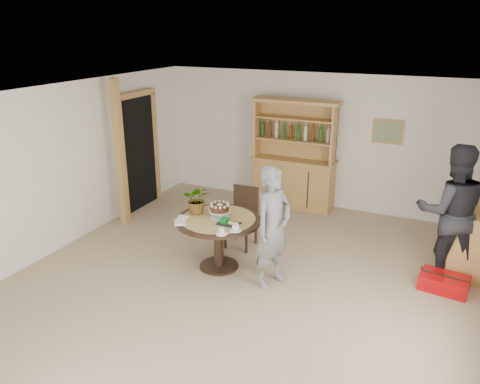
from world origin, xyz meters
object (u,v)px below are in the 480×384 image
(dining_chair, at_px, (243,213))
(adult_person, at_px, (451,212))
(teen_boy, at_px, (273,227))
(sideboard, at_px, (469,236))
(hutch, at_px, (294,171))
(dining_table, at_px, (218,229))
(red_suitcase, at_px, (444,283))

(dining_chair, distance_m, adult_person, 2.96)
(teen_boy, bearing_deg, sideboard, -34.47)
(sideboard, xyz_separation_m, teen_boy, (-2.36, -1.63, 0.35))
(adult_person, bearing_deg, hutch, -44.64)
(adult_person, bearing_deg, teen_boy, 16.85)
(adult_person, bearing_deg, dining_table, 7.32)
(hutch, distance_m, sideboard, 3.29)
(dining_chair, bearing_deg, adult_person, 6.70)
(hutch, bearing_deg, dining_chair, -95.05)
(hutch, relative_size, dining_table, 1.70)
(sideboard, bearing_deg, adult_person, -125.54)
(teen_boy, distance_m, adult_person, 2.41)
(sideboard, distance_m, red_suitcase, 0.94)
(adult_person, bearing_deg, sideboard, -139.27)
(sideboard, relative_size, teen_boy, 0.77)
(dining_table, bearing_deg, teen_boy, -6.71)
(hutch, bearing_deg, red_suitcase, -36.55)
(dining_chair, xyz_separation_m, teen_boy, (0.85, -0.93, 0.28))
(sideboard, height_order, adult_person, adult_person)
(teen_boy, bearing_deg, dining_table, 104.22)
(dining_table, bearing_deg, sideboard, 25.47)
(dining_chair, bearing_deg, red_suitcase, -1.65)
(adult_person, xyz_separation_m, red_suitcase, (0.05, -0.43, -0.84))
(adult_person, height_order, red_suitcase, adult_person)
(red_suitcase, bearing_deg, hutch, 151.50)
(red_suitcase, bearing_deg, dining_table, -158.78)
(sideboard, height_order, dining_table, sideboard)
(hutch, relative_size, teen_boy, 1.24)
(hutch, distance_m, adult_person, 3.22)
(sideboard, xyz_separation_m, adult_person, (-0.29, -0.41, 0.47))
(sideboard, xyz_separation_m, red_suitcase, (-0.24, -0.83, -0.37))
(red_suitcase, bearing_deg, teen_boy, -151.40)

